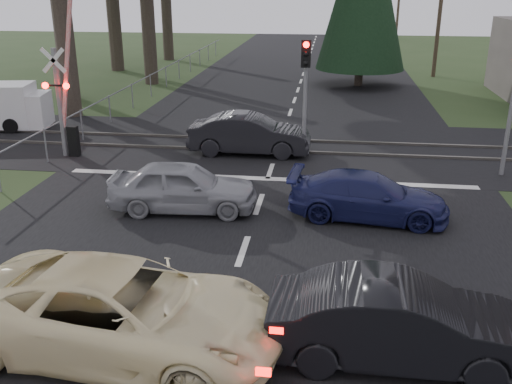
% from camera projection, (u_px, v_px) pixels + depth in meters
% --- Properties ---
extents(ground, '(120.00, 120.00, 0.00)m').
position_uv_depth(ground, '(219.00, 323.00, 10.55)').
color(ground, '#293D1C').
rests_on(ground, ground).
extents(road, '(14.00, 100.00, 0.01)m').
position_uv_depth(road, '(273.00, 162.00, 19.84)').
color(road, black).
rests_on(road, ground).
extents(rail_corridor, '(120.00, 8.00, 0.01)m').
position_uv_depth(rail_corridor, '(279.00, 146.00, 21.69)').
color(rail_corridor, black).
rests_on(rail_corridor, ground).
extents(stop_line, '(13.00, 0.35, 0.00)m').
position_uv_depth(stop_line, '(268.00, 179.00, 18.16)').
color(stop_line, silver).
rests_on(stop_line, ground).
extents(rail_near, '(120.00, 0.12, 0.10)m').
position_uv_depth(rail_near, '(277.00, 151.00, 20.94)').
color(rail_near, '#59544C').
rests_on(rail_near, ground).
extents(rail_far, '(120.00, 0.12, 0.10)m').
position_uv_depth(rail_far, '(281.00, 140.00, 22.42)').
color(rail_far, '#59544C').
rests_on(rail_far, ground).
extents(crossing_signal, '(1.62, 0.38, 6.96)m').
position_uv_depth(crossing_signal, '(65.00, 99.00, 19.81)').
color(crossing_signal, slate).
rests_on(crossing_signal, ground).
extents(traffic_signal_center, '(0.32, 0.48, 4.10)m').
position_uv_depth(traffic_signal_center, '(305.00, 79.00, 19.37)').
color(traffic_signal_center, slate).
rests_on(traffic_signal_center, ground).
extents(utility_pole_mid, '(1.80, 0.26, 9.00)m').
position_uv_depth(utility_pole_mid, '(441.00, 1.00, 35.73)').
color(utility_pole_mid, '#4C3D2D').
rests_on(utility_pole_mid, ground).
extents(fence_left, '(0.10, 36.00, 1.20)m').
position_uv_depth(fence_left, '(159.00, 92.00, 32.40)').
color(fence_left, slate).
rests_on(fence_left, ground).
extents(cream_coupe, '(5.73, 3.08, 1.53)m').
position_uv_depth(cream_coupe, '(123.00, 311.00, 9.52)').
color(cream_coupe, '#FFEEB6').
rests_on(cream_coupe, ground).
extents(dark_hatchback, '(4.34, 1.52, 1.43)m').
position_uv_depth(dark_hatchback, '(399.00, 323.00, 9.29)').
color(dark_hatchback, black).
rests_on(dark_hatchback, ground).
extents(silver_car, '(4.10, 1.86, 1.36)m').
position_uv_depth(silver_car, '(183.00, 187.00, 15.49)').
color(silver_car, gray).
rests_on(silver_car, ground).
extents(blue_sedan, '(4.32, 2.08, 1.21)m').
position_uv_depth(blue_sedan, '(368.00, 196.00, 15.01)').
color(blue_sedan, '#191C4B').
rests_on(blue_sedan, ground).
extents(dark_car_far, '(4.38, 1.54, 1.44)m').
position_uv_depth(dark_car_far, '(250.00, 134.00, 20.59)').
color(dark_car_far, black).
rests_on(dark_car_far, ground).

